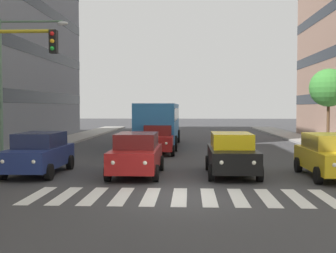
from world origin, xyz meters
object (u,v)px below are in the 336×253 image
(bus_behind_traffic, at_px, (159,120))
(street_lamp_right, at_px, (13,72))
(car_0, at_px, (330,155))
(car_2, at_px, (137,154))
(car_3, at_px, (39,153))
(car_row2_0, at_px, (159,139))
(car_1, at_px, (232,154))
(street_tree_2, at_px, (329,88))

(bus_behind_traffic, bearing_deg, street_lamp_right, 55.56)
(car_0, bearing_deg, car_2, -1.67)
(car_3, height_order, street_lamp_right, street_lamp_right)
(car_0, distance_m, car_row2_0, 11.30)
(car_3, bearing_deg, car_row2_0, -118.09)
(street_lamp_right, bearing_deg, bus_behind_traffic, -124.44)
(car_0, xyz_separation_m, car_row2_0, (7.39, -8.55, 0.00))
(car_1, distance_m, bus_behind_traffic, 13.53)
(car_row2_0, height_order, street_tree_2, street_tree_2)
(car_row2_0, xyz_separation_m, street_lamp_right, (6.88, 4.75, 3.60))
(car_0, distance_m, bus_behind_traffic, 15.47)
(car_0, xyz_separation_m, street_lamp_right, (14.27, -3.80, 3.60))
(car_3, distance_m, street_lamp_right, 5.59)
(car_row2_0, distance_m, street_lamp_right, 9.10)
(car_0, bearing_deg, car_1, -6.86)
(car_2, bearing_deg, street_lamp_right, -28.56)
(street_lamp_right, bearing_deg, car_2, 151.44)
(car_0, height_order, car_2, same)
(car_1, bearing_deg, street_tree_2, -122.37)
(street_lamp_right, distance_m, street_tree_2, 20.03)
(car_2, distance_m, bus_behind_traffic, 13.20)
(car_row2_0, xyz_separation_m, bus_behind_traffic, (0.31, -4.84, 0.97))
(car_2, bearing_deg, bus_behind_traffic, -90.00)
(car_1, relative_size, car_3, 1.00)
(street_tree_2, bearing_deg, car_1, 57.63)
(car_1, bearing_deg, bus_behind_traffic, -73.32)
(car_0, bearing_deg, street_tree_2, -106.93)
(car_2, relative_size, street_lamp_right, 0.64)
(bus_behind_traffic, bearing_deg, street_tree_2, 175.40)
(car_2, distance_m, street_tree_2, 17.08)
(car_3, distance_m, car_row2_0, 9.30)
(car_2, height_order, car_3, same)
(car_0, height_order, car_row2_0, same)
(car_0, height_order, car_1, same)
(car_row2_0, distance_m, bus_behind_traffic, 4.95)
(car_2, xyz_separation_m, street_tree_2, (-11.49, -12.24, 3.18))
(car_2, height_order, car_row2_0, same)
(car_2, distance_m, car_3, 4.08)
(car_1, height_order, car_2, same)
(car_0, bearing_deg, car_row2_0, -49.18)
(car_3, bearing_deg, car_0, 178.34)
(street_lamp_right, bearing_deg, car_3, 125.81)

